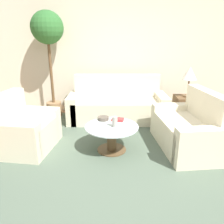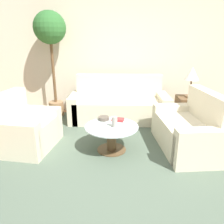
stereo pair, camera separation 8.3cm
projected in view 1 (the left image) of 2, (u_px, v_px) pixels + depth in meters
ground_plane at (121, 177)px, 2.78m from camera, size 14.00×14.00×0.00m
wall_back at (117, 56)px, 4.98m from camera, size 10.00×0.06×2.60m
rug at (112, 150)px, 3.43m from camera, size 3.63×3.67×0.01m
sofa_main at (118, 106)px, 4.68m from camera, size 2.04×0.81×0.94m
armchair at (24, 131)px, 3.43m from camera, size 0.87×1.03×0.90m
loveseat at (191, 130)px, 3.44m from camera, size 0.89×1.39×0.92m
coffee_table at (112, 135)px, 3.35m from camera, size 0.82×0.82×0.41m
side_table at (186, 109)px, 4.56m from camera, size 0.46×0.46×0.54m
table_lamp at (190, 74)px, 4.33m from camera, size 0.28×0.28×0.60m
potted_plant at (48, 37)px, 4.45m from camera, size 0.66×0.66×2.21m
vase at (115, 122)px, 3.26m from camera, size 0.08×0.08×0.16m
bowl at (104, 118)px, 3.55m from camera, size 0.18×0.18×0.05m
book_stack at (118, 119)px, 3.52m from camera, size 0.21×0.17×0.04m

